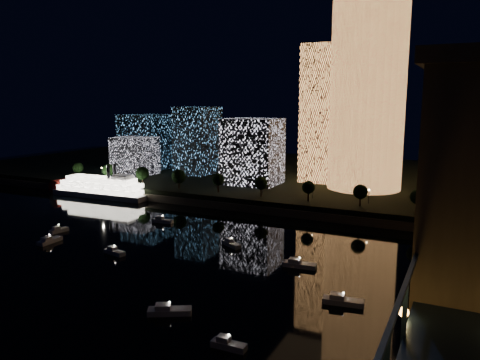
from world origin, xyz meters
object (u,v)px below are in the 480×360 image
(tower_cylindrical, at_px, (368,88))
(riverboat, at_px, (98,188))
(tower_rectangular, at_px, (326,114))
(truss_bridge, at_px, (461,260))

(tower_cylindrical, distance_m, riverboat, 129.24)
(tower_cylindrical, height_order, riverboat, tower_cylindrical)
(tower_rectangular, relative_size, truss_bridge, 0.24)
(truss_bridge, xyz_separation_m, riverboat, (-152.67, 73.67, -12.20))
(tower_rectangular, distance_m, riverboat, 112.61)
(truss_bridge, bearing_deg, tower_cylindrical, 108.82)
(tower_cylindrical, relative_size, truss_bridge, 0.33)
(tower_cylindrical, xyz_separation_m, truss_bridge, (41.39, -121.43, -32.94))
(tower_cylindrical, height_order, truss_bridge, tower_cylindrical)
(tower_rectangular, distance_m, truss_bridge, 148.51)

